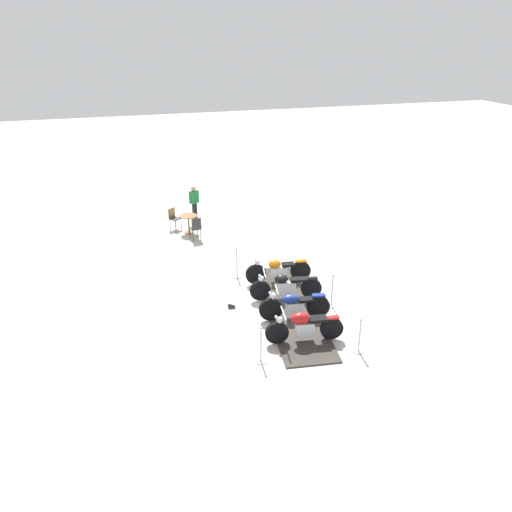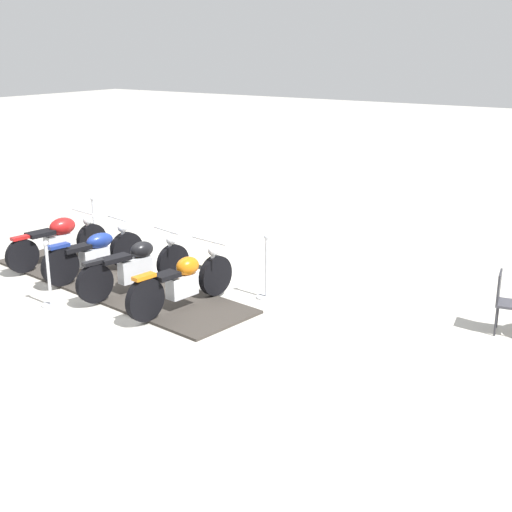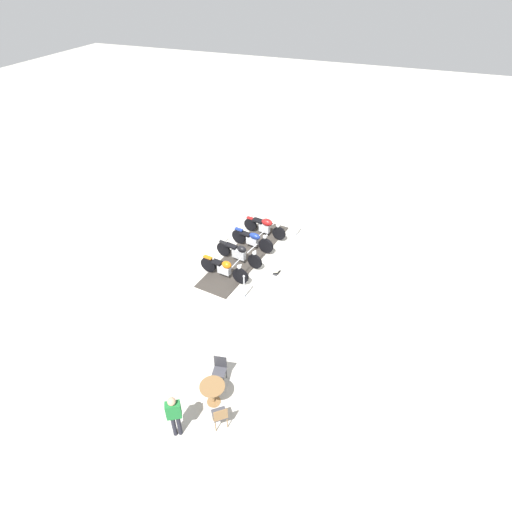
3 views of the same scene
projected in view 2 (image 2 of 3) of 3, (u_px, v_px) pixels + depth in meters
The scene contains 11 objects.
ground_plane at pixel (116, 285), 12.41m from camera, with size 80.00×80.00×0.00m, color beige.
display_platform at pixel (116, 284), 12.40m from camera, with size 5.76×1.51×0.05m, color #38332D.
motorcycle_copper at pixel (183, 281), 11.16m from camera, with size 0.77×2.24×1.02m.
motorcycle_black at pixel (137, 265), 11.91m from camera, with size 0.77×2.27×0.98m.
motorcycle_navy at pixel (95, 253), 12.66m from camera, with size 0.65×2.11×1.02m.
motorcycle_maroon at pixel (59, 239), 13.40m from camera, with size 0.72×2.17×0.95m.
stanchion_left_mid at pixel (50, 285), 11.35m from camera, with size 0.33×0.33×1.13m.
stanchion_right_rear at pixel (94, 229), 14.81m from camera, with size 0.33×0.33×1.07m.
stanchion_right_front at pixel (266, 278), 11.71m from camera, with size 0.35×0.35×1.13m.
info_placard at pixel (205, 265), 13.34m from camera, with size 0.39×0.29×0.20m.
cafe_chair_near_table at pixel (506, 299), 10.23m from camera, with size 0.47×0.47×0.95m.
Camera 2 is at (8.63, -8.29, 4.19)m, focal length 48.23 mm.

